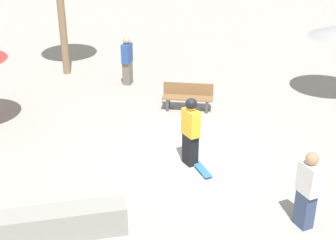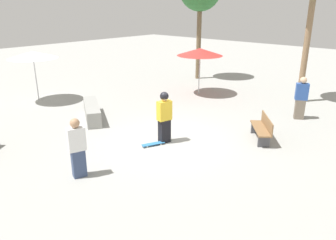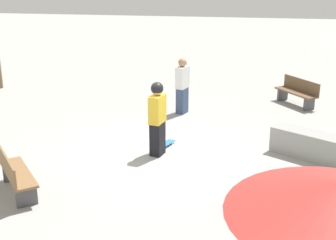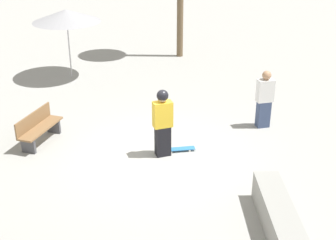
{
  "view_description": "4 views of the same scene",
  "coord_description": "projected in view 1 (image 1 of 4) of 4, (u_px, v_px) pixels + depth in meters",
  "views": [
    {
      "loc": [
        7.23,
        -7.62,
        6.08
      ],
      "look_at": [
        -0.22,
        -0.46,
        1.24
      ],
      "focal_mm": 50.0,
      "sensor_mm": 36.0,
      "label": 1
    },
    {
      "loc": [
        7.89,
        7.08,
        4.56
      ],
      "look_at": [
        0.52,
        0.47,
        1.03
      ],
      "focal_mm": 35.0,
      "sensor_mm": 36.0,
      "label": 2
    },
    {
      "loc": [
        -10.14,
        -1.99,
        4.43
      ],
      "look_at": [
        0.12,
        -0.3,
        0.9
      ],
      "focal_mm": 50.0,
      "sensor_mm": 36.0,
      "label": 3
    },
    {
      "loc": [
        -5.53,
        -9.04,
        5.93
      ],
      "look_at": [
        0.33,
        0.0,
        0.93
      ],
      "focal_mm": 50.0,
      "sensor_mm": 36.0,
      "label": 4
    }
  ],
  "objects": [
    {
      "name": "skateboard",
      "position": [
        202.0,
        169.0,
        11.57
      ],
      "size": [
        0.81,
        0.5,
        0.07
      ],
      "rotation": [
        0.0,
        0.0,
        5.88
      ],
      "color": "teal",
      "rests_on": "ground_plane"
    },
    {
      "name": "bench_near",
      "position": [
        188.0,
        97.0,
        14.9
      ],
      "size": [
        1.53,
        1.34,
        0.85
      ],
      "rotation": [
        0.0,
        0.0,
        3.81
      ],
      "color": "#47474C",
      "rests_on": "ground_plane"
    },
    {
      "name": "skater_main",
      "position": [
        191.0,
        129.0,
        11.55
      ],
      "size": [
        0.53,
        0.37,
        1.8
      ],
      "rotation": [
        0.0,
        0.0,
        6.05
      ],
      "color": "black",
      "rests_on": "ground_plane"
    },
    {
      "name": "bystander_far",
      "position": [
        127.0,
        61.0,
        16.81
      ],
      "size": [
        0.47,
        0.55,
        1.78
      ],
      "rotation": [
        0.0,
        0.0,
        5.23
      ],
      "color": "#726656",
      "rests_on": "ground_plane"
    },
    {
      "name": "bystander_watching",
      "position": [
        307.0,
        190.0,
        9.32
      ],
      "size": [
        0.52,
        0.4,
        1.71
      ],
      "rotation": [
        0.0,
        0.0,
        2.81
      ],
      "color": "#38476B",
      "rests_on": "ground_plane"
    },
    {
      "name": "concrete_ledge",
      "position": [
        61.0,
        223.0,
        9.24
      ],
      "size": [
        1.82,
        2.5,
        0.63
      ],
      "rotation": [
        0.0,
        0.0,
        1.02
      ],
      "color": "gray",
      "rests_on": "ground_plane"
    },
    {
      "name": "ground_plane",
      "position": [
        187.0,
        161.0,
        12.08
      ],
      "size": [
        60.0,
        60.0,
        0.0
      ],
      "primitive_type": "plane",
      "color": "#9E9E99"
    }
  ]
}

